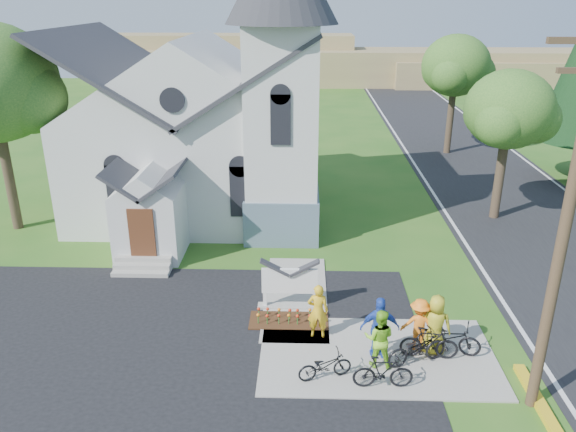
{
  "coord_description": "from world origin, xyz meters",
  "views": [
    {
      "loc": [
        -0.75,
        -13.65,
        10.06
      ],
      "look_at": [
        -1.31,
        5.0,
        2.7
      ],
      "focal_mm": 35.0,
      "sensor_mm": 36.0,
      "label": 1
    }
  ],
  "objects_px": {
    "bike_0": "(325,366)",
    "cyclist_4": "(435,325)",
    "bike_1": "(383,372)",
    "cyclist_2": "(380,328)",
    "cyclist_1": "(379,338)",
    "utility_pole": "(570,214)",
    "cyclist_0": "(318,311)",
    "bike_2": "(417,348)",
    "church_sign": "(290,281)",
    "bike_3": "(429,343)",
    "bike_4": "(448,337)",
    "cyclist_3": "(419,325)"
  },
  "relations": [
    {
      "from": "cyclist_1",
      "to": "cyclist_4",
      "type": "bearing_deg",
      "value": -147.06
    },
    {
      "from": "bike_1",
      "to": "bike_4",
      "type": "xyz_separation_m",
      "value": [
        2.17,
        1.73,
        0.0
      ]
    },
    {
      "from": "bike_3",
      "to": "bike_1",
      "type": "bearing_deg",
      "value": 138.18
    },
    {
      "from": "utility_pole",
      "to": "bike_1",
      "type": "distance_m",
      "value": 6.26
    },
    {
      "from": "utility_pole",
      "to": "bike_2",
      "type": "xyz_separation_m",
      "value": [
        -2.8,
        1.63,
        -4.86
      ]
    },
    {
      "from": "bike_0",
      "to": "cyclist_2",
      "type": "distance_m",
      "value": 2.02
    },
    {
      "from": "bike_1",
      "to": "cyclist_4",
      "type": "xyz_separation_m",
      "value": [
        1.73,
        1.69,
        0.45
      ]
    },
    {
      "from": "bike_1",
      "to": "cyclist_4",
      "type": "bearing_deg",
      "value": -47.17
    },
    {
      "from": "cyclist_0",
      "to": "bike_2",
      "type": "distance_m",
      "value": 3.16
    },
    {
      "from": "cyclist_2",
      "to": "cyclist_1",
      "type": "bearing_deg",
      "value": 81.43
    },
    {
      "from": "bike_3",
      "to": "cyclist_2",
      "type": "bearing_deg",
      "value": 94.95
    },
    {
      "from": "cyclist_3",
      "to": "bike_3",
      "type": "distance_m",
      "value": 0.61
    },
    {
      "from": "bike_1",
      "to": "cyclist_3",
      "type": "xyz_separation_m",
      "value": [
        1.29,
        1.86,
        0.34
      ]
    },
    {
      "from": "cyclist_2",
      "to": "bike_3",
      "type": "xyz_separation_m",
      "value": [
        1.47,
        -0.02,
        -0.47
      ]
    },
    {
      "from": "cyclist_2",
      "to": "cyclist_3",
      "type": "relative_size",
      "value": 1.17
    },
    {
      "from": "bike_0",
      "to": "cyclist_2",
      "type": "height_order",
      "value": "cyclist_2"
    },
    {
      "from": "cyclist_1",
      "to": "cyclist_4",
      "type": "xyz_separation_m",
      "value": [
        1.74,
        0.69,
        0.05
      ]
    },
    {
      "from": "cyclist_1",
      "to": "cyclist_2",
      "type": "bearing_deg",
      "value": -87.51
    },
    {
      "from": "bike_0",
      "to": "bike_2",
      "type": "xyz_separation_m",
      "value": [
        2.68,
        0.77,
        0.09
      ]
    },
    {
      "from": "bike_3",
      "to": "bike_0",
      "type": "bearing_deg",
      "value": 114.37
    },
    {
      "from": "bike_0",
      "to": "bike_4",
      "type": "xyz_separation_m",
      "value": [
        3.73,
        1.38,
        0.09
      ]
    },
    {
      "from": "cyclist_1",
      "to": "cyclist_3",
      "type": "distance_m",
      "value": 1.56
    },
    {
      "from": "cyclist_2",
      "to": "bike_2",
      "type": "height_order",
      "value": "cyclist_2"
    },
    {
      "from": "utility_pole",
      "to": "bike_0",
      "type": "bearing_deg",
      "value": 171.11
    },
    {
      "from": "utility_pole",
      "to": "bike_4",
      "type": "distance_m",
      "value": 5.62
    },
    {
      "from": "church_sign",
      "to": "cyclist_4",
      "type": "height_order",
      "value": "cyclist_4"
    },
    {
      "from": "church_sign",
      "to": "cyclist_1",
      "type": "bearing_deg",
      "value": -50.41
    },
    {
      "from": "bike_3",
      "to": "cyclist_0",
      "type": "bearing_deg",
      "value": 77.88
    },
    {
      "from": "bike_2",
      "to": "bike_3",
      "type": "xyz_separation_m",
      "value": [
        0.41,
        0.27,
        0.01
      ]
    },
    {
      "from": "bike_0",
      "to": "bike_1",
      "type": "relative_size",
      "value": 0.94
    },
    {
      "from": "bike_1",
      "to": "bike_0",
      "type": "bearing_deg",
      "value": 75.68
    },
    {
      "from": "cyclist_4",
      "to": "cyclist_0",
      "type": "bearing_deg",
      "value": 2.67
    },
    {
      "from": "cyclist_2",
      "to": "bike_2",
      "type": "relative_size",
      "value": 1.04
    },
    {
      "from": "bike_0",
      "to": "cyclist_2",
      "type": "xyz_separation_m",
      "value": [
        1.62,
        1.06,
        0.57
      ]
    },
    {
      "from": "cyclist_0",
      "to": "cyclist_3",
      "type": "height_order",
      "value": "cyclist_0"
    },
    {
      "from": "bike_0",
      "to": "cyclist_4",
      "type": "bearing_deg",
      "value": -85.66
    },
    {
      "from": "utility_pole",
      "to": "bike_0",
      "type": "relative_size",
      "value": 6.4
    },
    {
      "from": "bike_0",
      "to": "cyclist_4",
      "type": "distance_m",
      "value": 3.59
    },
    {
      "from": "bike_0",
      "to": "bike_1",
      "type": "xyz_separation_m",
      "value": [
        1.56,
        -0.35,
        0.09
      ]
    },
    {
      "from": "cyclist_0",
      "to": "bike_0",
      "type": "height_order",
      "value": "cyclist_0"
    },
    {
      "from": "cyclist_1",
      "to": "bike_1",
      "type": "height_order",
      "value": "cyclist_1"
    },
    {
      "from": "bike_3",
      "to": "cyclist_4",
      "type": "relative_size",
      "value": 0.9
    },
    {
      "from": "cyclist_1",
      "to": "cyclist_3",
      "type": "height_order",
      "value": "cyclist_1"
    },
    {
      "from": "cyclist_2",
      "to": "bike_1",
      "type": "bearing_deg",
      "value": 87.88
    },
    {
      "from": "bike_4",
      "to": "bike_0",
      "type": "bearing_deg",
      "value": 129.02
    },
    {
      "from": "cyclist_4",
      "to": "bike_0",
      "type": "bearing_deg",
      "value": 37.05
    },
    {
      "from": "bike_0",
      "to": "bike_2",
      "type": "distance_m",
      "value": 2.79
    },
    {
      "from": "church_sign",
      "to": "cyclist_0",
      "type": "relative_size",
      "value": 1.22
    },
    {
      "from": "utility_pole",
      "to": "bike_2",
      "type": "bearing_deg",
      "value": 149.81
    },
    {
      "from": "church_sign",
      "to": "bike_0",
      "type": "height_order",
      "value": "church_sign"
    }
  ]
}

